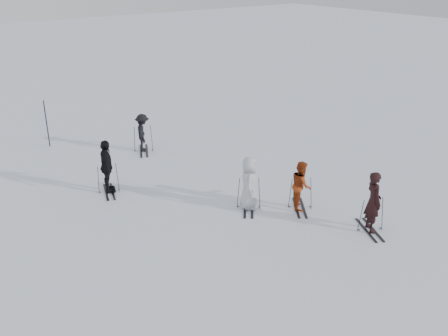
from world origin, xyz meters
The scene contains 12 objects.
ground centered at (0.00, 0.00, 0.00)m, with size 120.00×120.00×0.00m, color silver.
skier_near_dark centered at (2.13, -3.97, 1.00)m, with size 0.73×0.48×1.99m, color black.
skier_red centered at (1.41, -1.54, 0.85)m, with size 0.83×0.65×1.71m, color maroon.
skier_grey centered at (-0.03, -0.48, 0.93)m, with size 0.91×0.59×1.87m, color #B5B9BF.
skier_uphill_left centered at (-3.40, 3.58, 1.00)m, with size 1.17×0.49×2.00m, color black.
skier_uphill_far centered at (-0.34, 6.63, 0.85)m, with size 1.09×0.63×1.69m, color black.
skis_near_dark centered at (2.13, -3.97, 0.59)m, with size 0.85×1.61×1.17m, color black, non-canonical shape.
skis_red centered at (1.41, -1.54, 0.58)m, with size 0.85×1.60×1.17m, color black, non-canonical shape.
skis_grey centered at (-0.03, -0.48, 0.59)m, with size 0.85×1.61×1.18m, color black, non-canonical shape.
skis_uphill_left centered at (-3.40, 3.58, 0.56)m, with size 0.82×1.55×1.13m, color black, non-canonical shape.
skis_uphill_far centered at (-0.34, 6.63, 0.62)m, with size 0.89×1.69×1.23m, color black, non-canonical shape.
piste_marker centered at (-3.55, 9.76, 1.09)m, with size 0.05×0.05×2.17m, color black.
Camera 1 is at (-9.87, -12.42, 8.04)m, focal length 40.00 mm.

